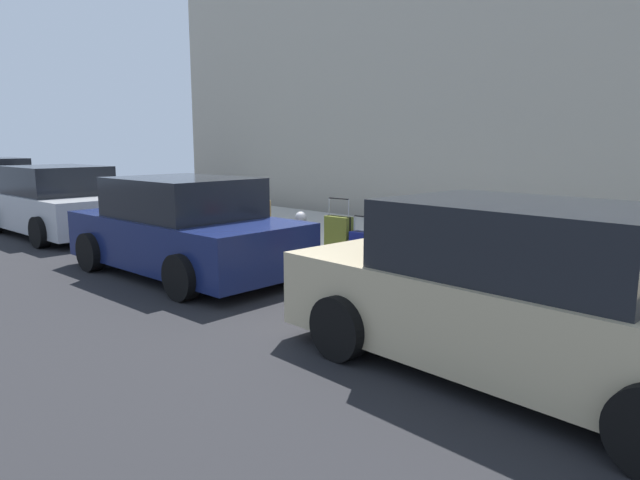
# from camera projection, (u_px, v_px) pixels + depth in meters

# --- Properties ---
(ground_plane) EXTENTS (40.00, 40.00, 0.00)m
(ground_plane) POSITION_uv_depth(u_px,v_px,m) (288.00, 265.00, 9.78)
(ground_plane) COLOR black
(sidewalk_curb) EXTENTS (18.00, 5.00, 0.14)m
(sidewalk_curb) POSITION_uv_depth(u_px,v_px,m) (381.00, 244.00, 11.49)
(sidewalk_curb) COLOR #ADA89E
(sidewalk_curb) RESTS_ON ground_plane
(suitcase_teal_0) EXTENTS (0.45, 0.25, 0.71)m
(suitcase_teal_0) POSITION_uv_depth(u_px,v_px,m) (512.00, 274.00, 7.43)
(suitcase_teal_0) COLOR #0F606B
(suitcase_teal_0) RESTS_ON sidewalk_curb
(suitcase_red_1) EXTENTS (0.45, 0.24, 1.03)m
(suitcase_red_1) POSITION_uv_depth(u_px,v_px,m) (479.00, 260.00, 7.81)
(suitcase_red_1) COLOR red
(suitcase_red_1) RESTS_ON sidewalk_curb
(suitcase_silver_2) EXTENTS (0.48, 0.23, 0.71)m
(suitcase_silver_2) POSITION_uv_depth(u_px,v_px,m) (444.00, 262.00, 8.18)
(suitcase_silver_2) COLOR #9EA0A8
(suitcase_silver_2) RESTS_ON sidewalk_curb
(suitcase_black_3) EXTENTS (0.45, 0.23, 0.97)m
(suitcase_black_3) POSITION_uv_depth(u_px,v_px,m) (415.00, 249.00, 8.57)
(suitcase_black_3) COLOR black
(suitcase_black_3) RESTS_ON sidewalk_curb
(suitcase_maroon_4) EXTENTS (0.44, 0.24, 0.83)m
(suitcase_maroon_4) POSITION_uv_depth(u_px,v_px,m) (386.00, 252.00, 8.91)
(suitcase_maroon_4) COLOR maroon
(suitcase_maroon_4) RESTS_ON sidewalk_curb
(suitcase_navy_5) EXTENTS (0.50, 0.26, 0.78)m
(suitcase_navy_5) POSITION_uv_depth(u_px,v_px,m) (364.00, 247.00, 9.35)
(suitcase_navy_5) COLOR navy
(suitcase_navy_5) RESTS_ON sidewalk_curb
(suitcase_olive_6) EXTENTS (0.51, 0.24, 1.04)m
(suitcase_olive_6) POSITION_uv_depth(u_px,v_px,m) (339.00, 237.00, 9.72)
(suitcase_olive_6) COLOR #59601E
(suitcase_olive_6) RESTS_ON sidewalk_curb
(fire_hydrant) EXTENTS (0.39, 0.21, 0.72)m
(fire_hydrant) POSITION_uv_depth(u_px,v_px,m) (301.00, 230.00, 10.33)
(fire_hydrant) COLOR #99999E
(fire_hydrant) RESTS_ON sidewalk_curb
(bollard_post) EXTENTS (0.12, 0.12, 0.88)m
(bollard_post) POSITION_uv_depth(u_px,v_px,m) (268.00, 223.00, 10.76)
(bollard_post) COLOR brown
(bollard_post) RESTS_ON sidewalk_curb
(parking_meter) EXTENTS (0.12, 0.09, 1.27)m
(parking_meter) POSITION_uv_depth(u_px,v_px,m) (615.00, 239.00, 6.72)
(parking_meter) COLOR slate
(parking_meter) RESTS_ON sidewalk_curb
(parked_car_beige_0) EXTENTS (4.53, 2.08, 1.59)m
(parked_car_beige_0) POSITION_uv_depth(u_px,v_px,m) (522.00, 296.00, 5.03)
(parked_car_beige_0) COLOR tan
(parked_car_beige_0) RESTS_ON ground_plane
(parked_car_navy_1) EXTENTS (4.31, 2.28, 1.56)m
(parked_car_navy_1) POSITION_uv_depth(u_px,v_px,m) (184.00, 229.00, 9.05)
(parked_car_navy_1) COLOR #141E4C
(parked_car_navy_1) RESTS_ON ground_plane
(parked_car_silver_2) EXTENTS (4.46, 2.28, 1.58)m
(parked_car_silver_2) POSITION_uv_depth(u_px,v_px,m) (58.00, 203.00, 12.89)
(parked_car_silver_2) COLOR #B2B5BA
(parked_car_silver_2) RESTS_ON ground_plane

